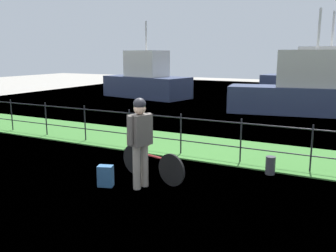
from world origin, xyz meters
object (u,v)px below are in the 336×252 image
(bicycle_main, at_px, (151,163))
(moored_boat_mid, at_px, (328,84))
(backpack_on_paving, at_px, (106,176))
(moored_boat_near, at_px, (147,80))
(wooden_crate, at_px, (138,140))
(terrier_dog, at_px, (139,131))
(mooring_bollard, at_px, (270,165))
(moored_boat_far, at_px, (314,92))
(cyclist_person, at_px, (140,135))

(bicycle_main, height_order, moored_boat_mid, moored_boat_mid)
(backpack_on_paving, xyz_separation_m, moored_boat_near, (-6.54, 12.56, 0.75))
(wooden_crate, distance_m, terrier_dog, 0.19)
(wooden_crate, distance_m, mooring_bollard, 2.78)
(mooring_bollard, xyz_separation_m, moored_boat_far, (-0.01, 8.39, 0.75))
(wooden_crate, xyz_separation_m, mooring_bollard, (2.40, 1.29, -0.55))
(terrier_dog, bearing_deg, wooden_crate, 165.12)
(wooden_crate, distance_m, moored_boat_near, 13.54)
(bicycle_main, bearing_deg, mooring_bollard, 34.33)
(bicycle_main, height_order, terrier_dog, terrier_dog)
(terrier_dog, xyz_separation_m, moored_boat_far, (2.36, 9.69, 0.01))
(bicycle_main, relative_size, mooring_bollard, 4.26)
(backpack_on_paving, bearing_deg, wooden_crate, 55.79)
(cyclist_person, relative_size, backpack_on_paving, 4.21)
(wooden_crate, bearing_deg, moored_boat_near, 119.89)
(moored_boat_far, bearing_deg, moored_boat_near, 167.29)
(mooring_bollard, relative_size, moored_boat_near, 0.07)
(terrier_dog, relative_size, mooring_bollard, 0.86)
(moored_boat_near, bearing_deg, cyclist_person, -59.83)
(mooring_bollard, bearing_deg, moored_boat_far, 90.08)
(moored_boat_near, distance_m, moored_boat_mid, 9.50)
(bicycle_main, xyz_separation_m, moored_boat_mid, (2.34, 12.87, 0.70))
(backpack_on_paving, bearing_deg, bicycle_main, 31.86)
(bicycle_main, relative_size, cyclist_person, 0.96)
(moored_boat_near, relative_size, moored_boat_far, 0.77)
(moored_boat_near, bearing_deg, bicycle_main, -59.01)
(moored_boat_mid, bearing_deg, bicycle_main, -100.30)
(cyclist_person, distance_m, backpack_on_paving, 1.04)
(wooden_crate, relative_size, cyclist_person, 0.21)
(moored_boat_far, bearing_deg, backpack_on_paving, -103.87)
(cyclist_person, bearing_deg, mooring_bollard, 43.26)
(cyclist_person, relative_size, mooring_bollard, 4.46)
(wooden_crate, bearing_deg, moored_boat_far, 76.16)
(terrier_dog, distance_m, backpack_on_paving, 1.12)
(backpack_on_paving, distance_m, mooring_bollard, 3.36)
(cyclist_person, bearing_deg, moored_boat_near, 120.17)
(moored_boat_far, bearing_deg, wooden_crate, -103.84)
(terrier_dog, xyz_separation_m, mooring_bollard, (2.37, 1.30, -0.74))
(backpack_on_paving, bearing_deg, moored_boat_far, 56.22)
(bicycle_main, relative_size, terrier_dog, 4.96)
(wooden_crate, distance_m, moored_boat_mid, 13.06)
(terrier_dog, distance_m, moored_boat_mid, 13.06)
(bicycle_main, bearing_deg, moored_boat_near, 120.99)
(wooden_crate, xyz_separation_m, moored_boat_near, (-6.75, 11.74, 0.22))
(wooden_crate, xyz_separation_m, backpack_on_paving, (-0.21, -0.82, -0.54))
(mooring_bollard, bearing_deg, cyclist_person, -136.74)
(bicycle_main, distance_m, wooden_crate, 0.55)
(moored_boat_near, height_order, moored_boat_far, moored_boat_near)
(moored_boat_far, bearing_deg, cyclist_person, -100.89)
(backpack_on_paving, xyz_separation_m, mooring_bollard, (2.61, 2.11, -0.01))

